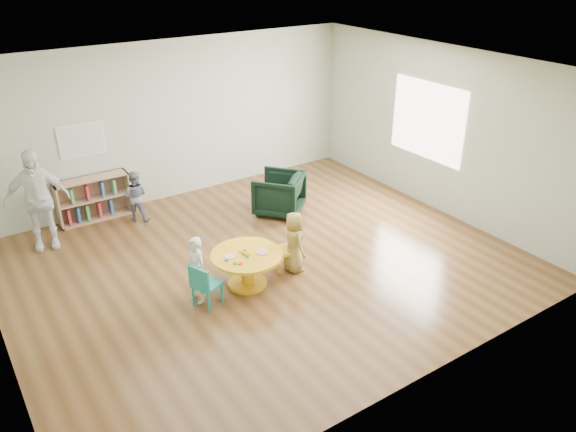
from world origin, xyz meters
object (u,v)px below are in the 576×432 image
Objects in this scene: kid_chair_right at (287,249)px; armchair at (279,194)px; kid_chair_left at (205,284)px; adult_caretaker at (37,200)px; child_left at (196,270)px; child_right at (294,242)px; bookshelf at (93,199)px; toddler at (135,196)px; activity_table at (247,263)px.

armchair is at bearing -16.37° from kid_chair_right.
adult_caretaker is at bearing -176.77° from kid_chair_left.
child_left is 2.95m from adult_caretaker.
kid_chair_right is 0.17m from child_right.
bookshelf is at bearing 178.97° from child_left.
kid_chair_right is 0.67× the size of toddler.
kid_chair_left is 0.67× the size of child_right.
armchair is 0.87× the size of child_right.
child_left is at bearing 123.23° from toddler.
child_left reaches higher than toddler.
bookshelf is at bearing -69.74° from armchair.
child_right is 0.57× the size of adult_caretaker.
adult_caretaker is (-1.35, 2.78, 0.47)m from kid_chair_left.
child_left is at bearing -5.05° from armchair.
activity_table is 1.24× the size of armchair.
kid_chair_right is at bearing -32.02° from adult_caretaker.
child_right reaches higher than bookshelf.
activity_table is at bearing 138.12° from toddler.
adult_caretaker reaches higher than kid_chair_right.
adult_caretaker reaches higher than toddler.
child_right is at bearing -32.55° from adult_caretaker.
toddler reaches higher than bookshelf.
activity_table is 0.71m from kid_chair_left.
bookshelf is at bearing 36.32° from child_right.
kid_chair_right is at bearing 82.72° from child_left.
adult_caretaker is (-1.32, 2.62, 0.33)m from child_left.
adult_caretaker is at bearing -161.46° from child_left.
armchair is at bearing 105.28° from kid_chair_left.
child_right is (1.87, -3.25, 0.08)m from bookshelf.
kid_chair_left reaches higher than kid_chair_right.
activity_table is 0.70m from kid_chair_right.
armchair is 0.50× the size of adult_caretaker.
child_left is 2.73m from toddler.
armchair is 3.80m from adult_caretaker.
kid_chair_right is 3.81m from adult_caretaker.
adult_caretaker is at bearing -148.79° from bookshelf.
toddler is 1.55m from adult_caretaker.
child_right is 3.89m from adult_caretaker.
armchair reaches higher than activity_table.
kid_chair_right is 0.49× the size of bookshelf.
toddler is (-0.53, 2.77, 0.10)m from activity_table.
kid_chair_left is 0.77× the size of armchair.
child_left is at bearing 176.97° from activity_table.
adult_caretaker is at bearing 127.54° from activity_table.
child_left is at bearing 166.80° from kid_chair_left.
kid_chair_left is at bearing -2.10° from armchair.
bookshelf is (-1.12, 3.22, 0.03)m from activity_table.
activity_table is 0.81× the size of bookshelf.
adult_caretaker reaches higher than armchair.
bookshelf is 1.16m from adult_caretaker.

